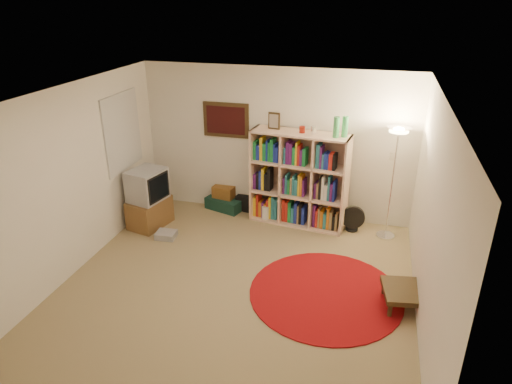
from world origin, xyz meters
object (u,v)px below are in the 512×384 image
at_px(bookshelf, 297,180).
at_px(tv_stand, 149,199).
at_px(floor_fan, 353,218).
at_px(suitcase, 226,203).
at_px(side_table, 406,292).
at_px(floor_lamp, 397,147).

height_order(bookshelf, tv_stand, bookshelf).
bearing_deg(floor_fan, tv_stand, -172.74).
bearing_deg(suitcase, side_table, -17.56).
bearing_deg(side_table, suitcase, 145.47).
relative_size(bookshelf, suitcase, 2.56).
xyz_separation_m(floor_fan, tv_stand, (-3.23, -0.67, 0.25)).
height_order(floor_fan, tv_stand, tv_stand).
distance_m(suitcase, side_table, 3.64).
relative_size(floor_lamp, floor_fan, 4.12).
relative_size(tv_stand, side_table, 1.54).
relative_size(floor_fan, suitcase, 0.59).
height_order(bookshelf, side_table, bookshelf).
height_order(floor_fan, suitcase, floor_fan).
height_order(bookshelf, suitcase, bookshelf).
height_order(tv_stand, suitcase, tv_stand).
bearing_deg(tv_stand, bookshelf, 30.56).
relative_size(floor_lamp, side_table, 2.80).
distance_m(floor_fan, suitcase, 2.25).
height_order(floor_lamp, floor_fan, floor_lamp).
relative_size(bookshelf, tv_stand, 1.92).
height_order(floor_lamp, side_table, floor_lamp).
bearing_deg(side_table, floor_lamp, 97.80).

